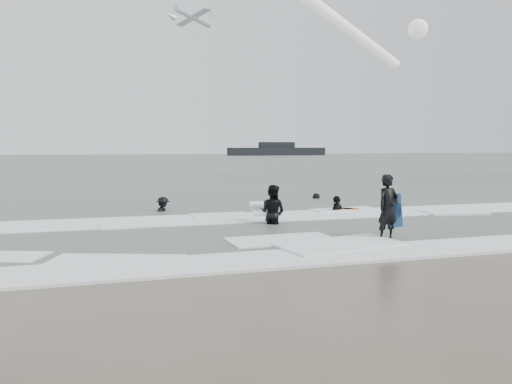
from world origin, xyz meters
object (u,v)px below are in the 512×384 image
object	(u,v)px
surfer_breaker	(163,213)
vessel_horizon	(277,151)
airshow_jet	(325,24)
surfer_right_near	(337,212)
surfer_wading	(272,225)
surfer_centre	(387,241)
surfer_right_far	(316,199)

from	to	relation	value
surfer_breaker	vessel_horizon	size ratio (longest dim) A/B	0.05
vessel_horizon	airshow_jet	size ratio (longest dim) A/B	0.80
surfer_right_near	airshow_jet	world-z (taller)	airshow_jet
surfer_wading	airshow_jet	world-z (taller)	airshow_jet
surfer_centre	surfer_wading	xyz separation A→B (m)	(-2.26, 3.66, 0.00)
surfer_breaker	surfer_centre	bearing A→B (deg)	-100.18
surfer_wading	surfer_right_near	xyz separation A→B (m)	(3.52, 2.36, 0.00)
surfer_right_near	airshow_jet	bearing A→B (deg)	-147.51
surfer_wading	surfer_breaker	size ratio (longest dim) A/B	1.29
surfer_centre	airshow_jet	bearing A→B (deg)	55.94
surfer_wading	surfer_breaker	distance (m)	5.40
vessel_horizon	surfer_wading	bearing A→B (deg)	-108.29
vessel_horizon	surfer_breaker	bearing A→B (deg)	-110.27
vessel_horizon	surfer_right_near	bearing A→B (deg)	-107.13
surfer_wading	airshow_jet	xyz separation A→B (m)	(21.87, 45.81, 18.65)
surfer_centre	vessel_horizon	xyz separation A→B (m)	(39.23, 129.18, 1.47)
surfer_right_far	airshow_jet	world-z (taller)	airshow_jet
surfer_breaker	airshow_jet	world-z (taller)	airshow_jet
surfer_wading	surfer_right_near	bearing A→B (deg)	-104.42
surfer_right_far	surfer_centre	bearing A→B (deg)	41.98
surfer_right_far	vessel_horizon	xyz separation A→B (m)	(36.83, 118.27, 1.47)
surfer_breaker	surfer_right_near	xyz separation A→B (m)	(6.82, -1.91, 0.00)
surfer_centre	surfer_wading	bearing A→B (deg)	109.25
surfer_breaker	airshow_jet	xyz separation A→B (m)	(25.17, 41.54, 18.65)
surfer_right_far	surfer_right_near	bearing A→B (deg)	41.24
surfer_wading	surfer_right_far	distance (m)	8.62
surfer_breaker	vessel_horizon	xyz separation A→B (m)	(44.79, 121.25, 1.47)
surfer_centre	surfer_breaker	xyz separation A→B (m)	(-5.56, 7.94, 0.00)
surfer_centre	surfer_right_far	xyz separation A→B (m)	(2.40, 10.92, 0.00)
surfer_centre	surfer_right_near	size ratio (longest dim) A/B	1.04
surfer_right_near	airshow_jet	distance (m)	50.72
surfer_breaker	surfer_right_far	distance (m)	8.50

